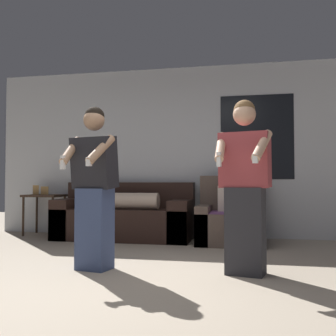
# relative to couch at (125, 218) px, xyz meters

# --- Properties ---
(ground_plane) EXTENTS (14.00, 14.00, 0.00)m
(ground_plane) POSITION_rel_couch_xyz_m (0.79, -2.64, -0.32)
(ground_plane) COLOR tan
(wall_back) EXTENTS (6.25, 0.07, 2.70)m
(wall_back) POSITION_rel_couch_xyz_m (0.81, 0.47, 1.04)
(wall_back) COLOR silver
(wall_back) RESTS_ON ground_plane
(couch) EXTENTS (2.04, 0.86, 0.85)m
(couch) POSITION_rel_couch_xyz_m (0.00, 0.00, 0.00)
(couch) COLOR black
(couch) RESTS_ON ground_plane
(armchair) EXTENTS (0.92, 0.85, 0.95)m
(armchair) POSITION_rel_couch_xyz_m (1.59, -0.12, -0.00)
(armchair) COLOR brown
(armchair) RESTS_ON ground_plane
(side_table) EXTENTS (0.59, 0.49, 0.81)m
(side_table) POSITION_rel_couch_xyz_m (-1.43, 0.17, 0.25)
(side_table) COLOR #332319
(side_table) RESTS_ON ground_plane
(person_left) EXTENTS (0.48, 0.54, 1.61)m
(person_left) POSITION_rel_couch_xyz_m (0.34, -2.08, 0.49)
(person_left) COLOR #384770
(person_left) RESTS_ON ground_plane
(person_right) EXTENTS (0.52, 0.53, 1.63)m
(person_right) POSITION_rel_couch_xyz_m (1.80, -1.99, 0.50)
(person_right) COLOR #28282D
(person_right) RESTS_ON ground_plane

